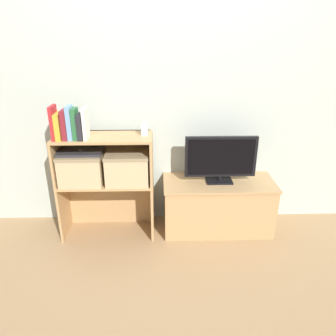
% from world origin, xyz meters
% --- Properties ---
extents(ground_plane, '(16.00, 16.00, 0.00)m').
position_xyz_m(ground_plane, '(0.00, 0.00, 0.00)').
color(ground_plane, '#A37F56').
extents(wall_back, '(10.00, 0.05, 2.40)m').
position_xyz_m(wall_back, '(0.00, 0.44, 1.20)').
color(wall_back, '#B2BCB2').
rests_on(wall_back, ground_plane).
extents(tv_stand, '(0.96, 0.43, 0.46)m').
position_xyz_m(tv_stand, '(0.44, 0.20, 0.23)').
color(tv_stand, tan).
rests_on(tv_stand, ground_plane).
extents(tv, '(0.60, 0.14, 0.41)m').
position_xyz_m(tv, '(0.44, 0.20, 0.68)').
color(tv, black).
rests_on(tv, tv_stand).
extents(bookshelf_lower_tier, '(0.78, 0.34, 0.50)m').
position_xyz_m(bookshelf_lower_tier, '(-0.52, 0.23, 0.31)').
color(bookshelf_lower_tier, tan).
rests_on(bookshelf_lower_tier, ground_plane).
extents(bookshelf_upper_tier, '(0.78, 0.34, 0.39)m').
position_xyz_m(bookshelf_upper_tier, '(-0.52, 0.22, 0.76)').
color(bookshelf_upper_tier, tan).
rests_on(bookshelf_upper_tier, bookshelf_lower_tier).
extents(book_crimson, '(0.03, 0.14, 0.26)m').
position_xyz_m(book_crimson, '(-0.87, 0.10, 1.02)').
color(book_crimson, '#B22328').
rests_on(book_crimson, bookshelf_upper_tier).
extents(book_mustard, '(0.04, 0.15, 0.20)m').
position_xyz_m(book_mustard, '(-0.83, 0.10, 0.99)').
color(book_mustard, gold).
rests_on(book_mustard, bookshelf_upper_tier).
extents(book_maroon, '(0.04, 0.13, 0.23)m').
position_xyz_m(book_maroon, '(-0.78, 0.10, 1.01)').
color(book_maroon, maroon).
rests_on(book_maroon, bookshelf_upper_tier).
extents(book_skyblue, '(0.04, 0.12, 0.26)m').
position_xyz_m(book_skyblue, '(-0.74, 0.10, 1.02)').
color(book_skyblue, '#709ECC').
rests_on(book_skyblue, bookshelf_upper_tier).
extents(book_forest, '(0.03, 0.12, 0.24)m').
position_xyz_m(book_forest, '(-0.71, 0.10, 1.01)').
color(book_forest, '#286638').
rests_on(book_forest, bookshelf_upper_tier).
extents(book_charcoal, '(0.04, 0.14, 0.19)m').
position_xyz_m(book_charcoal, '(-0.67, 0.10, 0.99)').
color(book_charcoal, '#232328').
rests_on(book_charcoal, bookshelf_upper_tier).
extents(book_ivory, '(0.03, 0.14, 0.24)m').
position_xyz_m(book_ivory, '(-0.63, 0.10, 1.01)').
color(book_ivory, silver).
rests_on(book_ivory, bookshelf_upper_tier).
extents(baby_monitor, '(0.05, 0.04, 0.13)m').
position_xyz_m(baby_monitor, '(-0.19, 0.17, 0.95)').
color(baby_monitor, white).
rests_on(baby_monitor, bookshelf_upper_tier).
extents(storage_basket_left, '(0.35, 0.30, 0.25)m').
position_xyz_m(storage_basket_left, '(-0.70, 0.15, 0.64)').
color(storage_basket_left, tan).
rests_on(storage_basket_left, bookshelf_lower_tier).
extents(storage_basket_right, '(0.35, 0.30, 0.25)m').
position_xyz_m(storage_basket_right, '(-0.33, 0.15, 0.64)').
color(storage_basket_right, tan).
rests_on(storage_basket_right, bookshelf_lower_tier).
extents(laptop, '(0.35, 0.22, 0.02)m').
position_xyz_m(laptop, '(-0.70, 0.15, 0.77)').
color(laptop, '#2D2D33').
rests_on(laptop, storage_basket_left).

